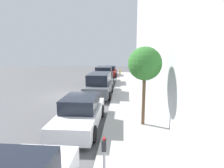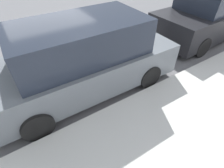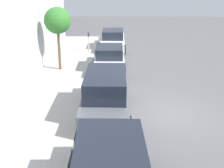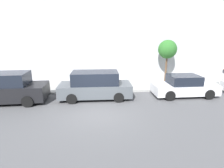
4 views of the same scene
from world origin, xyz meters
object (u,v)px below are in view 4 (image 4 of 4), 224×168
parked_sedan_second (184,86)px  parking_meter_near (223,76)px  parked_suv_fourth (8,89)px  street_tree (167,50)px  parked_minivan_third (95,86)px

parked_sedan_second → parking_meter_near: size_ratio=3.05×
parked_suv_fourth → street_tree: bearing=-74.7°
parked_suv_fourth → parking_meter_near: size_ratio=3.28×
parked_sedan_second → parked_minivan_third: 6.37m
parked_sedan_second → street_tree: size_ratio=1.20×
parked_sedan_second → parked_suv_fourth: size_ratio=0.93×
parked_sedan_second → street_tree: street_tree is taller
parked_sedan_second → street_tree: 3.86m
parking_meter_near → street_tree: (1.43, 4.33, 2.04)m
parked_suv_fourth → parking_meter_near: 16.22m
parked_suv_fourth → street_tree: size_ratio=1.29×
parked_suv_fourth → parking_meter_near: (1.80, -16.12, 0.12)m
parked_minivan_third → street_tree: (2.98, -6.16, 2.17)m
parked_suv_fourth → street_tree: (3.24, -11.79, 2.16)m
parked_sedan_second → parked_suv_fourth: parked_suv_fourth is taller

